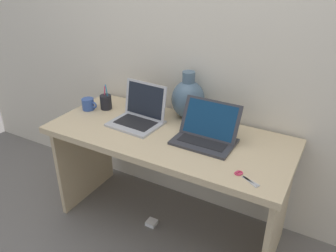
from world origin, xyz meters
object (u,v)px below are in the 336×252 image
(scissors, at_px, (243,176))
(power_brick, at_px, (152,223))
(laptop_left, at_px, (140,113))
(pen_cup, at_px, (106,102))
(green_vase, at_px, (188,98))
(laptop_right, at_px, (207,131))
(coffee_mug, at_px, (88,104))

(scissors, xyz_separation_m, power_brick, (-0.63, 0.14, -0.71))
(laptop_left, relative_size, pen_cup, 1.76)
(pen_cup, distance_m, scissors, 1.15)
(laptop_left, relative_size, power_brick, 4.67)
(green_vase, distance_m, scissors, 0.73)
(green_vase, relative_size, power_brick, 4.49)
(laptop_right, xyz_separation_m, green_vase, (-0.24, 0.23, 0.07))
(laptop_left, bearing_deg, scissors, -18.83)
(coffee_mug, bearing_deg, pen_cup, 36.04)
(laptop_right, height_order, scissors, laptop_right)
(coffee_mug, relative_size, scissors, 0.85)
(coffee_mug, bearing_deg, power_brick, -10.49)
(laptop_left, xyz_separation_m, scissors, (0.77, -0.26, -0.06))
(scissors, relative_size, power_brick, 2.02)
(green_vase, distance_m, power_brick, 0.91)
(green_vase, relative_size, pen_cup, 1.69)
(laptop_right, height_order, green_vase, green_vase)
(laptop_right, bearing_deg, pen_cup, 174.90)
(pen_cup, relative_size, scissors, 1.32)
(green_vase, height_order, pen_cup, green_vase)
(laptop_right, distance_m, green_vase, 0.34)
(power_brick, bearing_deg, green_vase, 74.43)
(power_brick, bearing_deg, pen_cup, 159.24)
(green_vase, distance_m, pen_cup, 0.59)
(coffee_mug, bearing_deg, laptop_left, 2.20)
(coffee_mug, xyz_separation_m, pen_cup, (0.10, 0.07, 0.01))
(laptop_left, relative_size, scissors, 2.32)
(scissors, distance_m, power_brick, 0.96)
(coffee_mug, xyz_separation_m, scissors, (1.20, -0.25, -0.04))
(coffee_mug, bearing_deg, laptop_right, 0.04)
(green_vase, xyz_separation_m, power_brick, (-0.09, -0.34, -0.84))
(coffee_mug, relative_size, pen_cup, 0.64)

